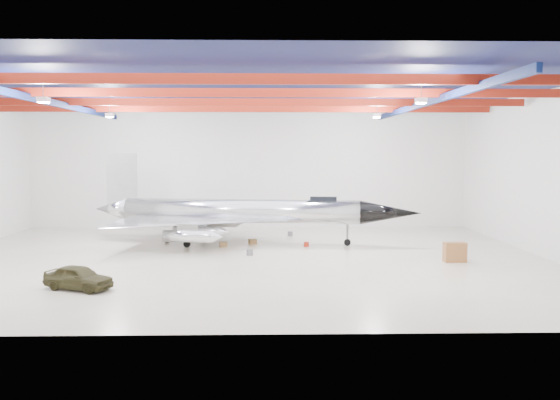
{
  "coord_description": "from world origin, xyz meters",
  "views": [
    {
      "loc": [
        1.85,
        -35.28,
        6.93
      ],
      "look_at": [
        2.63,
        2.0,
        3.67
      ],
      "focal_mm": 35.0,
      "sensor_mm": 36.0,
      "label": 1
    }
  ],
  "objects": [
    {
      "name": "tool_chest",
      "position": [
        4.63,
        4.45,
        0.17
      ],
      "size": [
        0.47,
        0.47,
        0.34
      ],
      "primitive_type": "cylinder",
      "rotation": [
        0.0,
        0.0,
        0.32
      ],
      "color": "#9E230F",
      "rests_on": "floor"
    },
    {
      "name": "floor",
      "position": [
        0.0,
        0.0,
        0.0
      ],
      "size": [
        40.0,
        40.0,
        0.0
      ],
      "primitive_type": "plane",
      "color": "#BEAF97",
      "rests_on": "ground"
    },
    {
      "name": "parts_bin",
      "position": [
        0.63,
        5.58,
        0.19
      ],
      "size": [
        0.68,
        0.62,
        0.38
      ],
      "primitive_type": "cube",
      "rotation": [
        0.0,
        0.0,
        0.41
      ],
      "color": "olive",
      "rests_on": "floor"
    },
    {
      "name": "ceiling_structure",
      "position": [
        0.0,
        0.0,
        10.32
      ],
      "size": [
        39.5,
        29.5,
        1.08
      ],
      "color": "maroon",
      "rests_on": "ceiling"
    },
    {
      "name": "crate_small",
      "position": [
        -5.98,
        6.33,
        0.12
      ],
      "size": [
        0.4,
        0.35,
        0.23
      ],
      "primitive_type": "cube",
      "rotation": [
        0.0,
        0.0,
        0.32
      ],
      "color": "#59595B",
      "rests_on": "floor"
    },
    {
      "name": "jeep",
      "position": [
        -7.81,
        -7.89,
        0.62
      ],
      "size": [
        3.9,
        2.68,
        1.23
      ],
      "primitive_type": "imported",
      "rotation": [
        0.0,
        0.0,
        1.2
      ],
      "color": "#34311A",
      "rests_on": "floor"
    },
    {
      "name": "spares_box",
      "position": [
        3.63,
        9.56,
        0.19
      ],
      "size": [
        0.52,
        0.52,
        0.38
      ],
      "primitive_type": "cylinder",
      "rotation": [
        0.0,
        0.0,
        0.28
      ],
      "color": "#59595B",
      "rests_on": "floor"
    },
    {
      "name": "jet_aircraft",
      "position": [
        -0.31,
        5.92,
        2.24
      ],
      "size": [
        25.04,
        16.24,
        6.84
      ],
      "rotation": [
        0.0,
        0.0,
        -0.15
      ],
      "color": "silver",
      "rests_on": "floor"
    },
    {
      "name": "wall_right",
      "position": [
        20.0,
        0.0,
        5.5
      ],
      "size": [
        0.0,
        30.0,
        30.0
      ],
      "primitive_type": "plane",
      "rotation": [
        1.57,
        0.0,
        -1.57
      ],
      "color": "silver",
      "rests_on": "floor"
    },
    {
      "name": "desk",
      "position": [
        13.63,
        -1.44,
        0.63
      ],
      "size": [
        1.39,
        0.73,
        1.25
      ],
      "primitive_type": "cube",
      "rotation": [
        0.0,
        0.0,
        0.03
      ],
      "color": "brown",
      "rests_on": "floor"
    },
    {
      "name": "oil_barrel",
      "position": [
        -1.49,
        4.35,
        0.19
      ],
      "size": [
        0.63,
        0.55,
        0.38
      ],
      "primitive_type": "cube",
      "rotation": [
        0.0,
        0.0,
        0.25
      ],
      "color": "olive",
      "rests_on": "floor"
    },
    {
      "name": "wall_back",
      "position": [
        0.0,
        15.0,
        5.5
      ],
      "size": [
        40.0,
        0.0,
        40.0
      ],
      "primitive_type": "plane",
      "rotation": [
        1.57,
        0.0,
        0.0
      ],
      "color": "silver",
      "rests_on": "floor"
    },
    {
      "name": "ceiling",
      "position": [
        0.0,
        0.0,
        11.0
      ],
      "size": [
        40.0,
        40.0,
        0.0
      ],
      "primitive_type": "plane",
      "rotation": [
        3.14,
        0.0,
        0.0
      ],
      "color": "#0A0F38",
      "rests_on": "wall_back"
    },
    {
      "name": "engine_drum",
      "position": [
        0.57,
        1.06,
        0.2
      ],
      "size": [
        0.54,
        0.54,
        0.4
      ],
      "primitive_type": "cylinder",
      "rotation": [
        0.0,
        0.0,
        0.25
      ],
      "color": "#59595B",
      "rests_on": "floor"
    }
  ]
}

